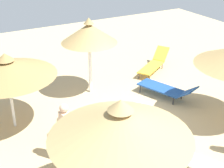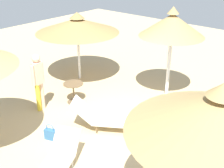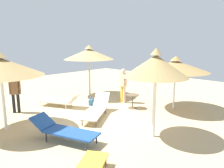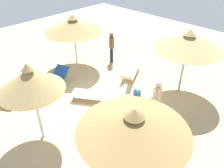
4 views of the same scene
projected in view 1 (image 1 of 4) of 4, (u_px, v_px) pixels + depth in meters
The scene contains 11 objects.
ground at pixel (126, 125), 10.45m from camera, with size 24.00×24.00×0.10m, color tan.
parasol_umbrella_edge at pixel (89, 33), 11.44m from camera, with size 2.01×2.01×2.87m.
parasol_umbrella_near_left at pixel (121, 123), 6.06m from camera, with size 2.80×2.80×2.90m.
parasol_umbrella_back at pixel (6, 68), 9.44m from camera, with size 2.91×2.91×2.45m.
lounge_chair_front at pixel (167, 89), 11.83m from camera, with size 2.32×1.41×0.72m.
lounge_chair_far_left at pixel (185, 155), 8.49m from camera, with size 2.10×1.43×0.71m.
lounge_chair_center at pixel (129, 117), 10.15m from camera, with size 1.79×2.28×0.80m.
lounge_chair_near_right at pixel (154, 63), 14.10m from camera, with size 1.68×2.22×0.80m.
person_standing_edge at pixel (65, 129), 8.36m from camera, with size 0.44×0.25×1.75m.
handbag at pixel (129, 155), 8.73m from camera, with size 0.23×0.34×0.45m.
side_table_round at pixel (68, 125), 9.53m from camera, with size 0.61×0.61×0.65m.
Camera 1 is at (7.50, -4.67, 5.70)m, focal length 52.12 mm.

